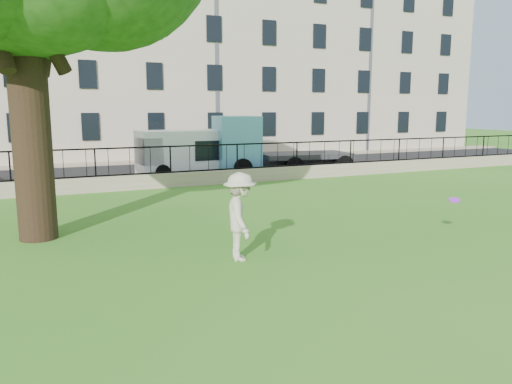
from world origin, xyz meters
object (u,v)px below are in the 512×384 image
white_van (192,153)px  blue_truck (283,144)px  man (240,217)px  frisbee (455,200)px

white_van → blue_truck: (4.50, -1.00, 0.34)m
man → white_van: white_van is taller
white_van → frisbee: bearing=-83.8°
white_van → blue_truck: 4.62m
man → frisbee: bearing=-86.0°
frisbee → white_van: white_van is taller
man → blue_truck: 15.12m
man → frisbee: 5.36m
blue_truck → white_van: bearing=175.0°
man → frisbee: size_ratio=7.09×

